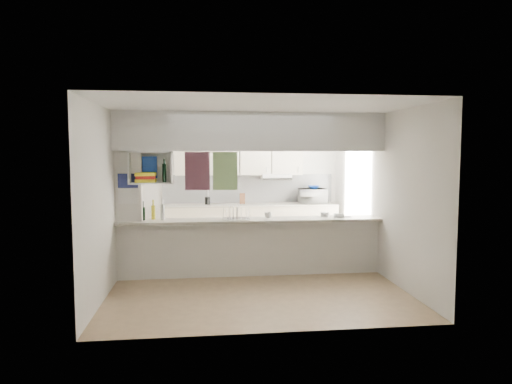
{
  "coord_description": "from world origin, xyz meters",
  "views": [
    {
      "loc": [
        -0.77,
        -7.21,
        1.97
      ],
      "look_at": [
        0.14,
        0.5,
        1.31
      ],
      "focal_mm": 32.0,
      "sensor_mm": 36.0,
      "label": 1
    }
  ],
  "objects": [
    {
      "name": "knife_block",
      "position": [
        0.05,
        2.18,
        1.03
      ],
      "size": [
        0.11,
        0.09,
        0.22
      ],
      "primitive_type": "cube",
      "rotation": [
        0.0,
        0.0,
        -0.04
      ],
      "color": "brown",
      "rests_on": "bench_top"
    },
    {
      "name": "servery_partition",
      "position": [
        -0.17,
        0.0,
        1.66
      ],
      "size": [
        4.2,
        0.5,
        2.6
      ],
      "color": "silver",
      "rests_on": "floor"
    },
    {
      "name": "floor",
      "position": [
        0.0,
        0.0,
        0.0
      ],
      "size": [
        4.8,
        4.8,
        0.0
      ],
      "primitive_type": "plane",
      "color": "#947656",
      "rests_on": "ground"
    },
    {
      "name": "cubby_shelf",
      "position": [
        -1.57,
        -0.06,
        1.71
      ],
      "size": [
        0.65,
        0.35,
        0.5
      ],
      "color": "white",
      "rests_on": "bulkhead"
    },
    {
      "name": "wall_back",
      "position": [
        0.0,
        2.4,
        1.3
      ],
      "size": [
        4.2,
        0.0,
        4.2
      ],
      "primitive_type": "plane",
      "rotation": [
        1.57,
        0.0,
        0.0
      ],
      "color": "silver",
      "rests_on": "floor"
    },
    {
      "name": "dish_rack",
      "position": [
        -0.24,
        -0.01,
        1.01
      ],
      "size": [
        0.44,
        0.34,
        0.23
      ],
      "rotation": [
        0.0,
        0.0,
        -0.04
      ],
      "color": "silver",
      "rests_on": "breakfast_bar"
    },
    {
      "name": "cup",
      "position": [
        0.27,
        -0.05,
        0.98
      ],
      "size": [
        0.12,
        0.12,
        0.09
      ],
      "primitive_type": "imported",
      "rotation": [
        0.0,
        0.0,
        -0.03
      ],
      "color": "white",
      "rests_on": "dish_rack"
    },
    {
      "name": "utensil_jar",
      "position": [
        -0.67,
        2.15,
        1.0
      ],
      "size": [
        0.11,
        0.11,
        0.15
      ],
      "primitive_type": "cylinder",
      "color": "black",
      "rests_on": "bench_top"
    },
    {
      "name": "ceiling",
      "position": [
        0.0,
        0.0,
        2.6
      ],
      "size": [
        4.8,
        4.8,
        0.0
      ],
      "primitive_type": "plane",
      "color": "white",
      "rests_on": "wall_back"
    },
    {
      "name": "wall_right",
      "position": [
        2.1,
        0.0,
        1.3
      ],
      "size": [
        0.0,
        4.8,
        4.8
      ],
      "primitive_type": "plane",
      "rotation": [
        1.57,
        0.0,
        -1.57
      ],
      "color": "silver",
      "rests_on": "floor"
    },
    {
      "name": "bowl",
      "position": [
        1.55,
        2.13,
        1.26
      ],
      "size": [
        0.24,
        0.24,
        0.06
      ],
      "primitive_type": "imported",
      "color": "navy",
      "rests_on": "microwave"
    },
    {
      "name": "wine_bottles",
      "position": [
        -1.54,
        0.06,
        1.04
      ],
      "size": [
        0.37,
        0.15,
        0.33
      ],
      "color": "black",
      "rests_on": "breakfast_bar"
    },
    {
      "name": "wall_left",
      "position": [
        -2.1,
        0.0,
        1.3
      ],
      "size": [
        0.0,
        4.8,
        4.8
      ],
      "primitive_type": "plane",
      "rotation": [
        1.57,
        0.0,
        1.57
      ],
      "color": "silver",
      "rests_on": "floor"
    },
    {
      "name": "microwave",
      "position": [
        1.52,
        2.09,
        1.07
      ],
      "size": [
        0.56,
        0.38,
        0.31
      ],
      "primitive_type": "imported",
      "rotation": [
        0.0,
        0.0,
        3.14
      ],
      "color": "white",
      "rests_on": "bench_top"
    },
    {
      "name": "kitchen_run",
      "position": [
        0.16,
        2.14,
        0.83
      ],
      "size": [
        3.6,
        0.63,
        2.24
      ],
      "color": "beige",
      "rests_on": "floor"
    },
    {
      "name": "plastic_tubs",
      "position": [
        1.33,
        0.06,
        0.95
      ],
      "size": [
        0.49,
        0.22,
        0.07
      ],
      "color": "silver",
      "rests_on": "breakfast_bar"
    }
  ]
}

